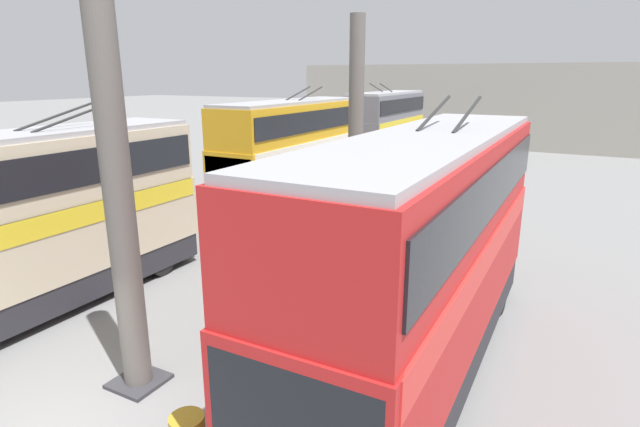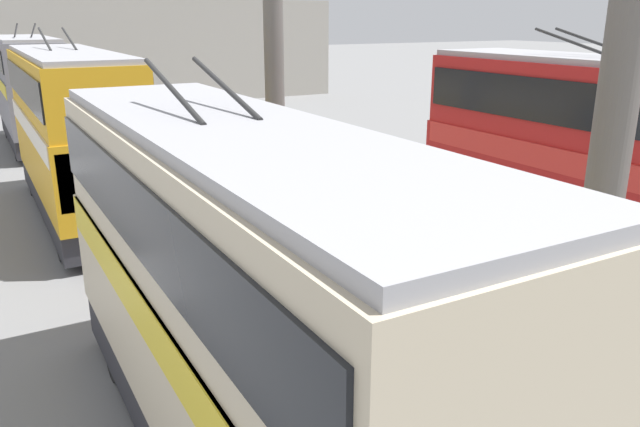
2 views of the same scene
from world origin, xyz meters
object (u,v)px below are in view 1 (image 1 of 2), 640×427
bus_right_mid (292,146)px  bus_right_far (386,124)px  bus_left_far (426,243)px  bus_right_near (34,212)px  person_aisle_midway (327,239)px

bus_right_mid → bus_right_far: size_ratio=1.09×
bus_right_mid → bus_left_far: bearing=-138.4°
bus_right_near → bus_right_far: size_ratio=1.03×
bus_right_mid → person_aisle_midway: bus_right_mid is taller
bus_left_far → bus_right_mid: size_ratio=1.06×
person_aisle_midway → bus_right_far: bearing=3.0°
person_aisle_midway → bus_left_far: bearing=-147.3°
bus_left_far → person_aisle_midway: bearing=45.0°
bus_right_far → bus_right_mid: bearing=-180.0°
bus_left_far → person_aisle_midway: size_ratio=6.21×
bus_right_near → person_aisle_midway: 8.52m
bus_left_far → bus_right_near: size_ratio=1.12×
bus_left_far → bus_right_near: bearing=100.5°
bus_left_far → person_aisle_midway: 6.81m
bus_right_far → person_aisle_midway: (-19.23, -5.29, -1.98)m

